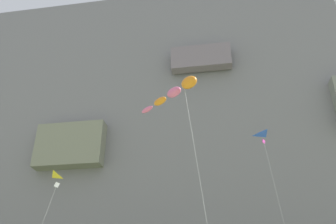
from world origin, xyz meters
name	(u,v)px	position (x,y,z in m)	size (l,w,h in m)	color
cliff_face	(209,148)	(0.03, 68.19, 33.69)	(180.00, 28.88, 67.38)	gray
kite_delta_low_right	(61,188)	(-10.12, 22.41, 11.39)	(3.01, 2.46, 11.83)	yellow
kite_delta_low_left	(268,149)	(6.21, 23.58, 14.11)	(1.61, 2.37, 14.88)	blue
kite_windsock_high_right	(175,92)	(0.13, 14.34, 14.26)	(4.93, 4.67, 14.67)	orange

